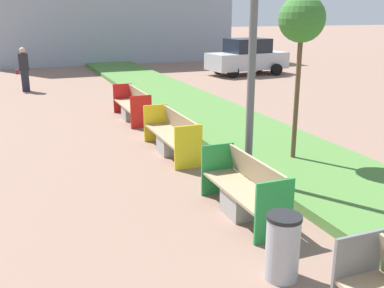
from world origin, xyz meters
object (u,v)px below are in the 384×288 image
bench_red_frame (133,107)px  pedestrian_walking (24,69)px  bench_yellow_frame (172,138)px  litter_bin (283,247)px  parked_car_distant (247,57)px  bench_green_frame (244,194)px  sapling_tree_near (302,22)px

bench_red_frame → pedestrian_walking: size_ratio=1.28×
pedestrian_walking → bench_yellow_frame: bearing=-74.3°
litter_bin → parked_car_distant: parked_car_distant is taller
bench_green_frame → bench_yellow_frame: size_ratio=0.84×
pedestrian_walking → parked_car_distant: size_ratio=0.41×
bench_green_frame → litter_bin: bench_green_frame is taller
litter_bin → sapling_tree_near: sapling_tree_near is taller
bench_green_frame → litter_bin: 1.86m
bench_red_frame → litter_bin: size_ratio=2.72×
sapling_tree_near → parked_car_distant: 14.72m
bench_green_frame → pedestrian_walking: size_ratio=1.09×
bench_yellow_frame → litter_bin: 5.40m
bench_green_frame → parked_car_distant: parked_car_distant is taller
litter_bin → pedestrian_walking: bearing=98.9°
bench_yellow_frame → parked_car_distant: bearing=54.6°
bench_red_frame → parked_car_distant: (8.16, 7.81, 0.54)m
bench_green_frame → litter_bin: size_ratio=2.31×
bench_green_frame → pedestrian_walking: 14.14m
bench_yellow_frame → bench_green_frame: bearing=-90.1°
parked_car_distant → bench_green_frame: bearing=-124.7°
bench_yellow_frame → litter_bin: bench_yellow_frame is taller
litter_bin → pedestrian_walking: size_ratio=0.47×
sapling_tree_near → pedestrian_walking: bearing=112.7°
bench_green_frame → parked_car_distant: bearing=61.6°
sapling_tree_near → bench_green_frame: bearing=-139.9°
bench_red_frame → litter_bin: bearing=-92.7°
bench_green_frame → bench_red_frame: (0.00, 7.27, 0.01)m
bench_yellow_frame → pedestrian_walking: (-2.88, 10.25, 0.55)m
bench_green_frame → bench_red_frame: size_ratio=0.85×
bench_yellow_frame → parked_car_distant: (8.16, 11.50, 0.54)m
bench_yellow_frame → pedestrian_walking: bearing=105.7°
bench_green_frame → bench_yellow_frame: (0.00, 3.58, 0.01)m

